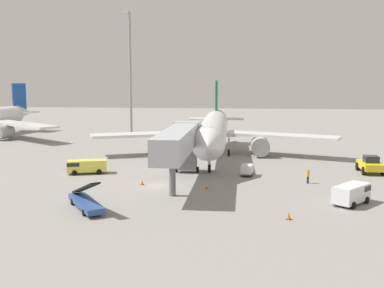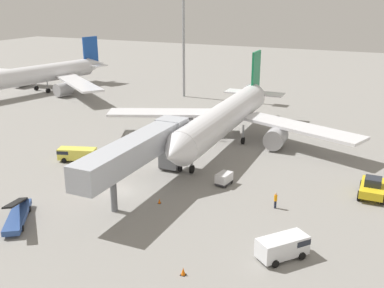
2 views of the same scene
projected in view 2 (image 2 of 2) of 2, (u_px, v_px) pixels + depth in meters
ground_plane at (120, 191)px, 52.72m from camera, size 300.00×300.00×0.00m
airplane_at_gate at (227, 117)px, 68.42m from camera, size 40.89×40.34×12.23m
jet_bridge at (141, 149)px, 51.41m from camera, size 3.47×20.32×6.81m
pushback_tug at (372, 187)px, 51.04m from camera, size 2.81×5.05×2.36m
belt_loader_truck at (17, 215)px, 45.50m from camera, size 5.37×6.80×3.33m
service_van_far_center at (284, 246)px, 39.22m from camera, size 4.39×4.72×1.98m
service_van_near_right at (76, 154)px, 61.97m from camera, size 5.41×3.32×1.81m
baggage_cart_near_left at (224, 178)px, 54.33m from camera, size 1.69×2.34×1.46m
ground_crew_worker_foreground at (276, 200)px, 48.32m from camera, size 0.42×0.42×1.78m
safety_cone_alpha at (159, 201)px, 49.65m from camera, size 0.36×0.36×0.55m
safety_cone_bravo at (107, 185)px, 53.83m from camera, size 0.39×0.39×0.59m
safety_cone_charlie at (183, 271)px, 36.99m from camera, size 0.44×0.44×0.68m
airplane_background at (39, 75)px, 104.34m from camera, size 44.03×40.12×11.53m
apron_light_mast at (183, 6)px, 94.94m from camera, size 2.40×2.40×28.11m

